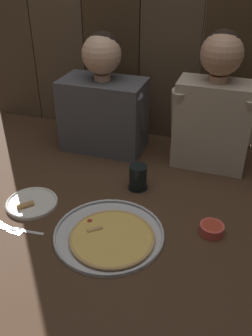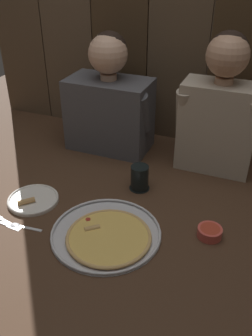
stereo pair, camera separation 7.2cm
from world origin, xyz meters
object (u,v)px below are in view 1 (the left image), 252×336
(drinking_glass, at_px, (138,177))
(dipping_bowl, at_px, (212,229))
(diner_left, at_px, (103,101))
(pizza_tray, at_px, (110,235))
(diner_right, at_px, (215,106))
(dinner_plate, at_px, (32,203))

(drinking_glass, height_order, dipping_bowl, drinking_glass)
(dipping_bowl, bearing_deg, drinking_glass, 150.69)
(dipping_bowl, xyz_separation_m, diner_left, (-0.64, 0.51, 0.24))
(pizza_tray, xyz_separation_m, diner_right, (0.27, 0.66, 0.30))
(diner_left, bearing_deg, dinner_plate, -99.90)
(pizza_tray, xyz_separation_m, dinner_plate, (-0.38, 0.08, -0.00))
(dinner_plate, relative_size, diner_right, 0.34)
(dinner_plate, distance_m, drinking_glass, 0.47)
(pizza_tray, xyz_separation_m, drinking_glass, (0.00, 0.35, 0.05))
(dinner_plate, bearing_deg, diner_right, 41.56)
(pizza_tray, height_order, dinner_plate, dinner_plate)
(dinner_plate, xyz_separation_m, dipping_bowl, (0.74, 0.07, 0.01))
(dinner_plate, height_order, drinking_glass, drinking_glass)
(dipping_bowl, height_order, diner_left, diner_left)
(dipping_bowl, relative_size, diner_left, 0.16)
(dipping_bowl, bearing_deg, diner_left, 141.28)
(diner_left, xyz_separation_m, diner_right, (0.55, -0.00, 0.05))
(pizza_tray, xyz_separation_m, diner_left, (-0.28, 0.66, 0.25))
(dipping_bowl, height_order, diner_right, diner_right)
(pizza_tray, bearing_deg, diner_left, 113.18)
(drinking_glass, xyz_separation_m, diner_right, (0.26, 0.31, 0.25))
(dinner_plate, xyz_separation_m, drinking_glass, (0.38, 0.26, 0.05))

